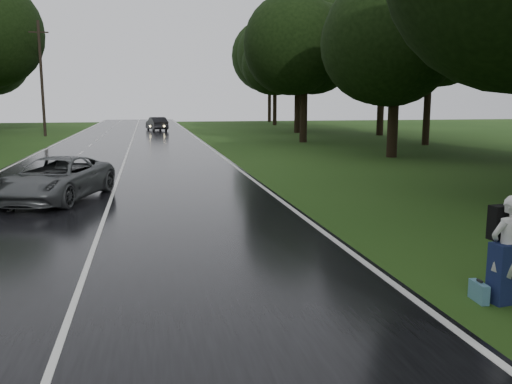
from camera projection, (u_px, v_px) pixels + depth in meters
ground at (85, 274)px, 10.91m from camera, size 160.00×160.00×0.00m
road at (124, 163)px, 30.23m from camera, size 12.00×140.00×0.04m
lane_center at (124, 162)px, 30.23m from camera, size 0.12×140.00×0.01m
grey_car at (56, 179)px, 18.68m from camera, size 4.00×5.84×1.48m
far_car at (157, 124)px, 61.78m from camera, size 2.59×4.94×1.55m
hitchhiker at (507, 253)px, 9.24m from camera, size 0.74×0.69×1.89m
suitcase at (479, 292)px, 9.38m from camera, size 0.17×0.49×0.34m
utility_pole_far at (45, 136)px, 52.87m from camera, size 1.80×0.28×10.99m
tree_right_d at (391, 157)px, 33.32m from camera, size 7.86×7.86×12.27m
tree_right_e at (303, 142)px, 45.25m from camera, size 9.32×9.32×14.57m
tree_right_f at (297, 133)px, 58.48m from camera, size 9.98×9.98×15.59m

